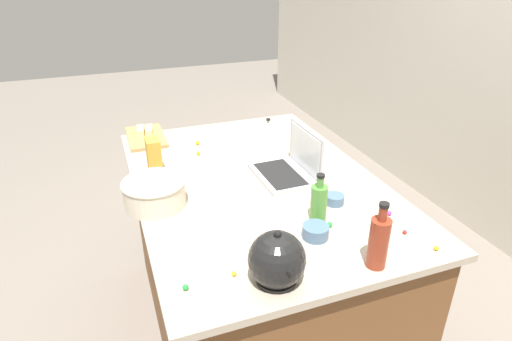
{
  "coord_description": "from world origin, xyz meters",
  "views": [
    {
      "loc": [
        1.61,
        -0.59,
        1.82
      ],
      "look_at": [
        0.0,
        0.0,
        0.95
      ],
      "focal_mm": 30.4,
      "sensor_mm": 36.0,
      "label": 1
    }
  ],
  "objects_px": {
    "ramekin_small": "(316,232)",
    "ramekin_medium": "(335,199)",
    "kitchen_timer": "(268,126)",
    "butter_stick_left": "(140,131)",
    "laptop": "(290,167)",
    "cutting_board": "(146,137)",
    "bottle_olive": "(319,202)",
    "bottle_soy": "(379,241)",
    "butter_stick_right": "(149,131)",
    "candy_bag": "(154,157)",
    "mixing_bowl_large": "(154,192)",
    "kettle": "(277,260)"
  },
  "relations": [
    {
      "from": "mixing_bowl_large",
      "to": "candy_bag",
      "type": "distance_m",
      "value": 0.29
    },
    {
      "from": "mixing_bowl_large",
      "to": "bottle_olive",
      "type": "xyz_separation_m",
      "value": [
        0.32,
        0.57,
        0.02
      ]
    },
    {
      "from": "butter_stick_left",
      "to": "laptop",
      "type": "bearing_deg",
      "value": 39.31
    },
    {
      "from": "ramekin_medium",
      "to": "mixing_bowl_large",
      "type": "bearing_deg",
      "value": -109.31
    },
    {
      "from": "bottle_olive",
      "to": "ramekin_small",
      "type": "xyz_separation_m",
      "value": [
        0.1,
        -0.06,
        -0.05
      ]
    },
    {
      "from": "kettle",
      "to": "laptop",
      "type": "bearing_deg",
      "value": 152.56
    },
    {
      "from": "bottle_soy",
      "to": "kitchen_timer",
      "type": "bearing_deg",
      "value": 174.99
    },
    {
      "from": "mixing_bowl_large",
      "to": "butter_stick_left",
      "type": "distance_m",
      "value": 0.76
    },
    {
      "from": "ramekin_small",
      "to": "candy_bag",
      "type": "bearing_deg",
      "value": -146.86
    },
    {
      "from": "bottle_olive",
      "to": "ramekin_small",
      "type": "bearing_deg",
      "value": -31.51
    },
    {
      "from": "ramekin_medium",
      "to": "laptop",
      "type": "bearing_deg",
      "value": -166.01
    },
    {
      "from": "mixing_bowl_large",
      "to": "kettle",
      "type": "bearing_deg",
      "value": 25.95
    },
    {
      "from": "bottle_olive",
      "to": "mixing_bowl_large",
      "type": "bearing_deg",
      "value": -119.38
    },
    {
      "from": "bottle_olive",
      "to": "candy_bag",
      "type": "xyz_separation_m",
      "value": [
        -0.6,
        -0.52,
        0.01
      ]
    },
    {
      "from": "bottle_olive",
      "to": "bottle_soy",
      "type": "relative_size",
      "value": 0.82
    },
    {
      "from": "butter_stick_right",
      "to": "ramekin_medium",
      "type": "bearing_deg",
      "value": 31.65
    },
    {
      "from": "kettle",
      "to": "candy_bag",
      "type": "xyz_separation_m",
      "value": [
        -0.87,
        -0.24,
        0.01
      ]
    },
    {
      "from": "bottle_soy",
      "to": "mixing_bowl_large",
      "type": "bearing_deg",
      "value": -135.61
    },
    {
      "from": "butter_stick_left",
      "to": "ramekin_small",
      "type": "height_order",
      "value": "butter_stick_left"
    },
    {
      "from": "butter_stick_left",
      "to": "ramekin_medium",
      "type": "xyz_separation_m",
      "value": [
        1.0,
        0.65,
        -0.02
      ]
    },
    {
      "from": "bottle_olive",
      "to": "kettle",
      "type": "relative_size",
      "value": 0.91
    },
    {
      "from": "butter_stick_left",
      "to": "ramekin_medium",
      "type": "distance_m",
      "value": 1.19
    },
    {
      "from": "kettle",
      "to": "ramekin_medium",
      "type": "height_order",
      "value": "kettle"
    },
    {
      "from": "kettle",
      "to": "butter_stick_left",
      "type": "bearing_deg",
      "value": -169.36
    },
    {
      "from": "laptop",
      "to": "mixing_bowl_large",
      "type": "xyz_separation_m",
      "value": [
        0.05,
        -0.61,
        0.01
      ]
    },
    {
      "from": "butter_stick_left",
      "to": "ramekin_small",
      "type": "relative_size",
      "value": 1.15
    },
    {
      "from": "ramekin_medium",
      "to": "candy_bag",
      "type": "height_order",
      "value": "candy_bag"
    },
    {
      "from": "cutting_board",
      "to": "candy_bag",
      "type": "xyz_separation_m",
      "value": [
        0.44,
        -0.01,
        0.08
      ]
    },
    {
      "from": "ramekin_small",
      "to": "mixing_bowl_large",
      "type": "bearing_deg",
      "value": -129.95
    },
    {
      "from": "bottle_olive",
      "to": "ramekin_small",
      "type": "height_order",
      "value": "bottle_olive"
    },
    {
      "from": "bottle_soy",
      "to": "ramekin_medium",
      "type": "relative_size",
      "value": 3.06
    },
    {
      "from": "ramekin_medium",
      "to": "butter_stick_left",
      "type": "bearing_deg",
      "value": -146.77
    },
    {
      "from": "butter_stick_right",
      "to": "kitchen_timer",
      "type": "bearing_deg",
      "value": 76.4
    },
    {
      "from": "ramekin_small",
      "to": "ramekin_medium",
      "type": "height_order",
      "value": "ramekin_small"
    },
    {
      "from": "kitchen_timer",
      "to": "butter_stick_right",
      "type": "bearing_deg",
      "value": -103.6
    },
    {
      "from": "bottle_soy",
      "to": "laptop",
      "type": "bearing_deg",
      "value": -179.76
    },
    {
      "from": "laptop",
      "to": "butter_stick_left",
      "type": "relative_size",
      "value": 2.86
    },
    {
      "from": "laptop",
      "to": "cutting_board",
      "type": "xyz_separation_m",
      "value": [
        -0.68,
        -0.56,
        -0.04
      ]
    },
    {
      "from": "bottle_olive",
      "to": "butter_stick_right",
      "type": "distance_m",
      "value": 1.17
    },
    {
      "from": "bottle_olive",
      "to": "laptop",
      "type": "bearing_deg",
      "value": 172.78
    },
    {
      "from": "ramekin_small",
      "to": "kitchen_timer",
      "type": "xyz_separation_m",
      "value": [
        -1.01,
        0.22,
        0.01
      ]
    },
    {
      "from": "cutting_board",
      "to": "bottle_olive",
      "type": "bearing_deg",
      "value": 26.16
    },
    {
      "from": "ramekin_medium",
      "to": "kitchen_timer",
      "type": "distance_m",
      "value": 0.83
    },
    {
      "from": "laptop",
      "to": "candy_bag",
      "type": "height_order",
      "value": "laptop"
    },
    {
      "from": "bottle_olive",
      "to": "kitchen_timer",
      "type": "bearing_deg",
      "value": 170.26
    },
    {
      "from": "butter_stick_left",
      "to": "ramekin_medium",
      "type": "height_order",
      "value": "butter_stick_left"
    },
    {
      "from": "laptop",
      "to": "cutting_board",
      "type": "distance_m",
      "value": 0.88
    },
    {
      "from": "ramekin_small",
      "to": "laptop",
      "type": "bearing_deg",
      "value": 166.86
    },
    {
      "from": "bottle_soy",
      "to": "kettle",
      "type": "bearing_deg",
      "value": -97.47
    },
    {
      "from": "laptop",
      "to": "mixing_bowl_large",
      "type": "bearing_deg",
      "value": -85.69
    }
  ]
}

